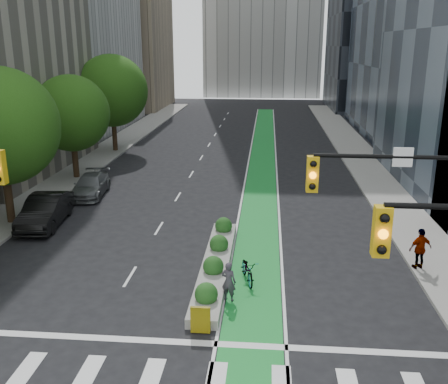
% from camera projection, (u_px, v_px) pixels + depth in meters
% --- Properties ---
extents(ground, '(160.00, 160.00, 0.00)m').
position_uv_depth(ground, '(156.00, 363.00, 16.03)').
color(ground, black).
rests_on(ground, ground).
extents(sidewalk_left, '(3.60, 90.00, 0.15)m').
position_uv_depth(sidewalk_left, '(81.00, 168.00, 40.86)').
color(sidewalk_left, gray).
rests_on(sidewalk_left, ground).
extents(sidewalk_right, '(3.60, 90.00, 0.15)m').
position_uv_depth(sidewalk_right, '(375.00, 174.00, 38.89)').
color(sidewalk_right, gray).
rests_on(sidewalk_right, ground).
extents(bike_lane_paint, '(2.20, 70.00, 0.01)m').
position_uv_depth(bike_lane_paint, '(262.00, 159.00, 44.42)').
color(bike_lane_paint, '#198B32').
rests_on(bike_lane_paint, ground).
extents(building_tan_far, '(14.00, 16.00, 26.00)m').
position_uv_depth(building_tan_far, '(118.00, 23.00, 77.01)').
color(building_tan_far, tan).
rests_on(building_tan_far, ground).
extents(building_dark_end, '(14.00, 18.00, 28.00)m').
position_uv_depth(building_dark_end, '(381.00, 15.00, 75.28)').
color(building_dark_end, black).
rests_on(building_dark_end, ground).
extents(tree_mid, '(6.40, 6.40, 8.78)m').
position_uv_depth(tree_mid, '(0.00, 127.00, 26.82)').
color(tree_mid, black).
rests_on(tree_mid, ground).
extents(tree_midfar, '(5.60, 5.60, 7.76)m').
position_uv_depth(tree_midfar, '(71.00, 113.00, 36.54)').
color(tree_midfar, black).
rests_on(tree_midfar, ground).
extents(tree_far, '(6.60, 6.60, 9.00)m').
position_uv_depth(tree_far, '(112.00, 91.00, 45.88)').
color(tree_far, black).
rests_on(tree_far, ground).
extents(median_planter, '(1.20, 10.26, 1.10)m').
position_uv_depth(median_planter, '(216.00, 262.00, 22.54)').
color(median_planter, gray).
rests_on(median_planter, ground).
extents(bicycle, '(1.16, 2.11, 1.05)m').
position_uv_depth(bicycle, '(248.00, 270.00, 21.42)').
color(bicycle, gray).
rests_on(bicycle, ground).
extents(cyclist, '(0.69, 0.56, 1.65)m').
position_uv_depth(cyclist, '(229.00, 282.00, 19.70)').
color(cyclist, '#3B3540').
rests_on(cyclist, ground).
extents(parked_car_left_mid, '(2.32, 5.37, 1.72)m').
position_uv_depth(parked_car_left_mid, '(45.00, 211.00, 27.95)').
color(parked_car_left_mid, black).
rests_on(parked_car_left_mid, ground).
extents(parked_car_left_far, '(2.43, 5.01, 1.40)m').
position_uv_depth(parked_car_left_far, '(91.00, 185.00, 33.54)').
color(parked_car_left_far, '#575A5C').
rests_on(parked_car_left_far, ground).
extents(pedestrian_far, '(1.19, 0.79, 1.88)m').
position_uv_depth(pedestrian_far, '(420.00, 249.00, 22.19)').
color(pedestrian_far, gray).
rests_on(pedestrian_far, sidewalk_right).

